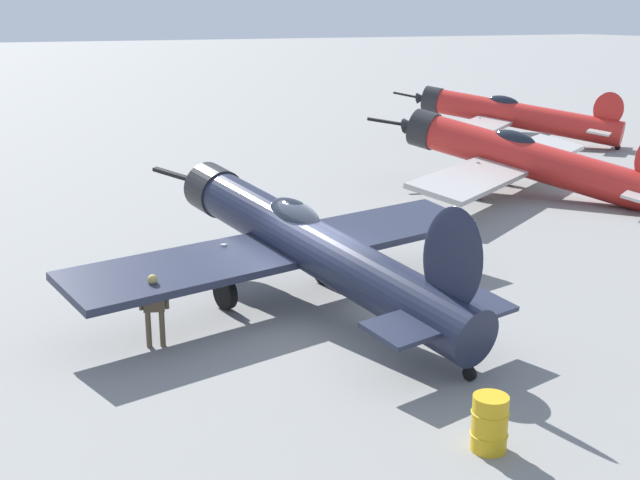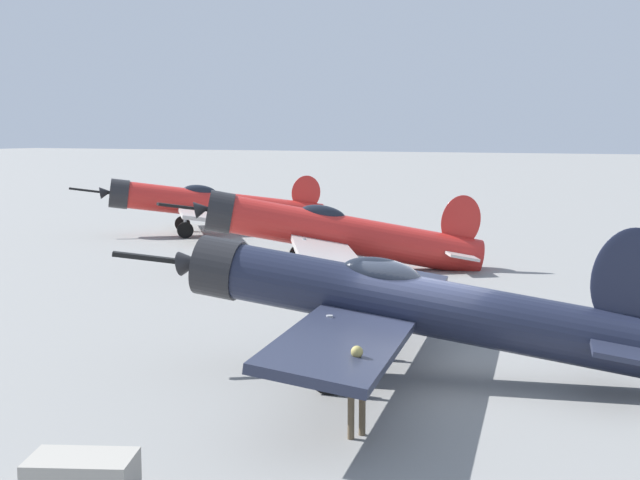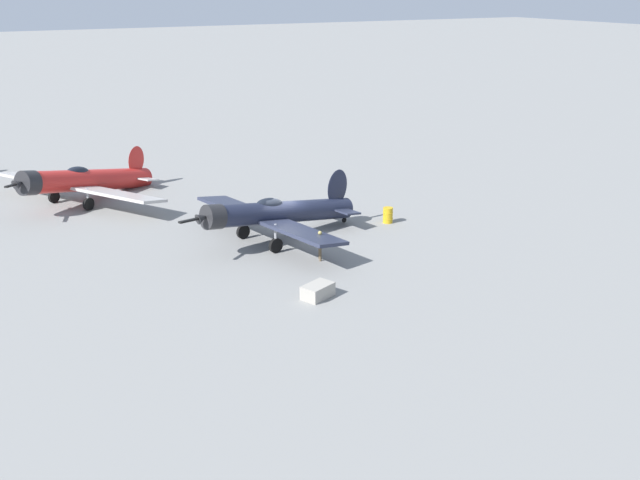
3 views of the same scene
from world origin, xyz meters
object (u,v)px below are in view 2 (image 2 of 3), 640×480
Objects in this scene: airplane_mid_apron at (335,234)px; airplane_foreground at (402,304)px; equipment_crate at (82,479)px; ground_crew_mechanic at (357,382)px; airplane_far_line at (210,205)px.

airplane_foreground is at bearing 90.15° from airplane_mid_apron.
airplane_mid_apron is 7.43× the size of equipment_crate.
equipment_crate is at bearing -101.35° from ground_crew_mechanic.
airplane_foreground is 8.28m from equipment_crate.
ground_crew_mechanic is (8.32, -16.73, -0.43)m from airplane_mid_apron.
airplane_mid_apron is at bearing 105.54° from airplane_far_line.
airplane_far_line is 33.67m from equipment_crate.
equipment_crate is at bearing 65.78° from airplane_foreground.
ground_crew_mechanic reaches higher than equipment_crate.
airplane_far_line is at bearing -60.95° from airplane_foreground.
airplane_far_line is (-10.86, 8.25, 0.11)m from airplane_mid_apron.
airplane_foreground is 1.06× the size of airplane_far_line.
airplane_far_line reaches higher than equipment_crate.
airplane_foreground is 28.11m from airplane_far_line.
airplane_mid_apron is 18.69m from ground_crew_mechanic.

